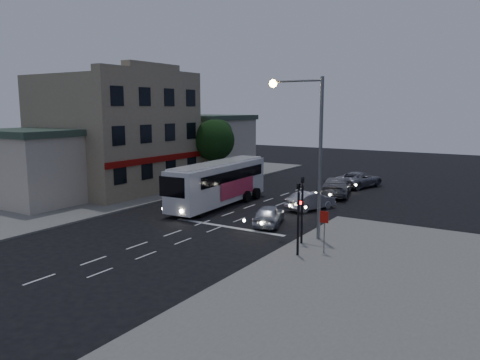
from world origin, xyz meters
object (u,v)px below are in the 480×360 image
Objects in this scene: tour_bus at (219,182)px; regulatory_sign at (324,225)px; car_sedan_b at (336,187)px; car_sedan_a at (310,201)px; car_sedan_c at (359,179)px; traffic_signal_side at (298,210)px; car_suv at (269,215)px; streetlight at (310,139)px; street_tree at (214,138)px; traffic_signal_main at (302,202)px.

tour_bus reaches higher than regulatory_sign.
car_sedan_a is at bearing 78.67° from car_sedan_b.
car_sedan_a is 11.62m from car_sedan_c.
tour_bus is at bearing 147.63° from regulatory_sign.
car_sedan_b is 17.32m from traffic_signal_side.
regulatory_sign reaches higher than car_sedan_b.
car_sedan_c is at bearing -108.98° from car_suv.
regulatory_sign is (11.48, -7.27, -0.22)m from tour_bus.
streetlight reaches higher than street_tree.
street_tree reaches higher than regulatory_sign.
regulatory_sign reaches higher than car_sedan_c.
traffic_signal_side is at bearing 129.97° from car_sedan_a.
car_sedan_a reaches higher than car_suv.
street_tree reaches higher than traffic_signal_side.
regulatory_sign is at bearing 125.16° from car_suv.
regulatory_sign is 23.40m from street_tree.
streetlight is at bearing -39.51° from street_tree.
street_tree is at bearing -60.54° from car_suv.
car_sedan_c is at bearing 25.58° from street_tree.
car_suv is 0.63× the size of street_tree.
traffic_signal_side reaches higher than regulatory_sign.
streetlight is at bearing 132.06° from car_sedan_a.
car_sedan_a is 0.74× the size of car_sedan_b.
traffic_signal_side reaches higher than car_sedan_c.
traffic_signal_main is (3.31, -20.23, 1.69)m from car_sedan_c.
traffic_signal_side is at bearing -70.51° from traffic_signal_main.
car_sedan_a is 0.78× the size of car_sedan_c.
car_sedan_c is (0.35, 17.21, 0.06)m from car_suv.
car_sedan_b is 14.58m from streetlight.
car_suv is at bearing 154.78° from streetlight.
street_tree is at bearing 41.53° from car_sedan_c.
car_sedan_b is 16.62m from regulatory_sign.
traffic_signal_side is (10.48, -8.24, 0.60)m from tour_bus.
car_sedan_c is at bearing -106.91° from car_sedan_b.
car_sedan_c is (-0.09, 11.62, 0.05)m from car_sedan_a.
traffic_signal_side reaches higher than car_sedan_b.
car_sedan_c is 1.28× the size of traffic_signal_side.
car_suv is at bearing 75.05° from car_sedan_b.
car_sedan_c is at bearing 99.28° from traffic_signal_main.
street_tree is (-12.59, 5.64, 3.82)m from car_sedan_a.
street_tree reaches higher than car_sedan_c.
car_sedan_b is (6.23, 8.48, -1.01)m from tour_bus.
tour_bus is at bearing -52.94° from street_tree.
regulatory_sign is at bearing 119.21° from car_sedan_c.
traffic_signal_side is at bearing -74.30° from streetlight.
traffic_signal_main is (3.54, -14.74, 1.61)m from car_sedan_b.
tour_bus is 7.06m from car_sedan_a.
streetlight reaches higher than regulatory_sign.
regulatory_sign is at bearing 93.99° from car_sedan_b.
traffic_signal_side is at bearing -44.50° from street_tree.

